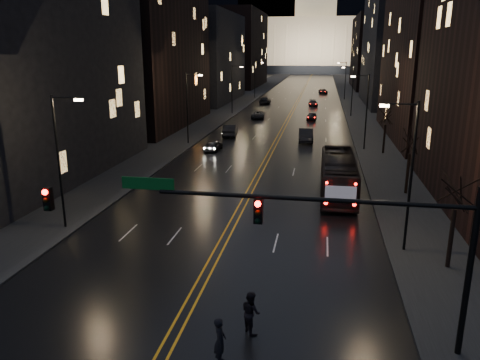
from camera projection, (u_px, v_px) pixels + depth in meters
The scene contains 35 objects.
ground at pixel (178, 328), 20.40m from camera, with size 900.00×900.00×0.00m, color black.
road at pixel (304, 89), 143.76m from camera, with size 20.00×320.00×0.02m, color black.
sidewalk_left at pixel (259, 89), 146.07m from camera, with size 8.00×320.00×0.16m, color black.
sidewalk_right at pixel (350, 90), 141.42m from camera, with size 8.00×320.00×0.16m, color black.
center_line at pixel (304, 89), 143.76m from camera, with size 0.62×320.00×0.01m, color orange.
building_left_near at pixel (21, 58), 41.81m from camera, with size 12.00×28.00×22.00m, color black.
building_left_mid at pixel (148, 34), 71.38m from camera, with size 12.00×30.00×28.00m, color black.
building_left_far at pixel (207, 58), 108.51m from camera, with size 12.00×34.00×20.00m, color black.
building_left_dist at pixel (242, 49), 153.52m from camera, with size 12.00×40.00×24.00m, color black.
building_right_mid at pixel (397, 44), 100.74m from camera, with size 12.00×34.00×26.00m, color black.
building_right_dist at pixel (374, 52), 146.82m from camera, with size 12.00×40.00×22.00m, color black.
capitol at pixel (314, 40), 253.04m from camera, with size 90.00×50.00×58.50m.
traffic_signal at pixel (320, 227), 18.05m from camera, with size 17.29×0.45×7.00m.
streetlamp_right_near at pixel (408, 170), 26.73m from camera, with size 2.13×0.25×9.00m.
streetlamp_left_near at pixel (61, 156), 30.32m from camera, with size 2.13×0.25×9.00m.
streetlamp_right_mid at pixel (365, 108), 55.20m from camera, with size 2.13×0.25×9.00m.
streetlamp_left_mid at pixel (188, 104), 58.79m from camera, with size 2.13×0.25×9.00m.
streetlamp_right_far at pixel (351, 88), 83.67m from camera, with size 2.13×0.25×9.00m.
streetlamp_left_far at pixel (233, 87), 87.26m from camera, with size 2.13×0.25×9.00m.
streetlamp_right_dist at pixel (345, 79), 112.14m from camera, with size 2.13×0.25×9.00m.
streetlamp_left_dist at pixel (256, 78), 115.73m from camera, with size 2.13×0.25×9.00m.
tree_right_near at pixel (457, 191), 24.62m from camera, with size 2.40×2.40×6.65m.
tree_right_mid at pixel (411, 142), 37.91m from camera, with size 2.40×2.40×6.65m.
tree_right_far at pixel (386, 115), 53.09m from camera, with size 2.40×2.40×6.65m.
bus at pixel (338, 175), 38.95m from camera, with size 2.76×11.78×3.28m, color black.
oncoming_car_a at pixel (213, 145), 56.13m from camera, with size 1.56×3.89×1.33m, color black.
oncoming_car_b at pixel (230, 130), 65.59m from camera, with size 1.76×5.04×1.66m, color black.
oncoming_car_c at pixel (258, 114), 82.83m from camera, with size 2.25×4.89×1.36m, color black.
oncoming_car_d at pixel (265, 100), 105.13m from camera, with size 2.17×5.33×1.55m, color black.
receding_car_a at pixel (306, 135), 61.58m from camera, with size 1.82×5.22×1.72m, color black.
receding_car_b at pixel (312, 116), 80.63m from camera, with size 1.55×3.86×1.31m, color black.
receding_car_c at pixel (313, 103), 100.57m from camera, with size 1.80×4.42×1.28m, color black.
receding_car_d at pixel (323, 91), 129.45m from camera, with size 2.16×4.68×1.30m, color black.
pedestrian_a at pixel (220, 341), 17.86m from camera, with size 0.71×0.46×1.94m, color black.
pedestrian_b at pixel (251, 312), 19.87m from camera, with size 0.92×0.50×1.88m, color black.
Camera 1 is at (5.78, -17.19, 11.69)m, focal length 35.00 mm.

